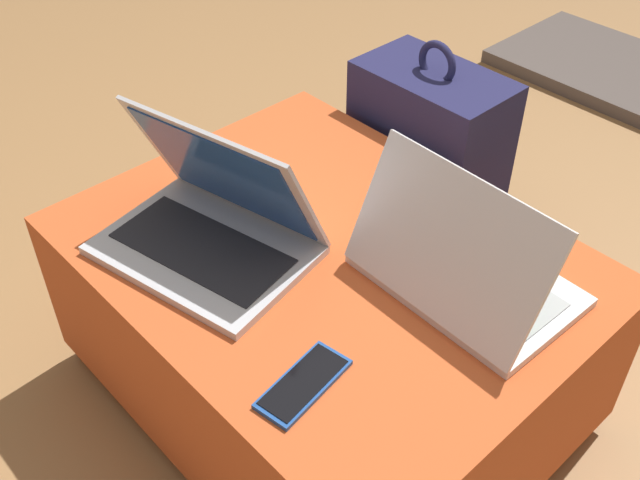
% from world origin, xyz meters
% --- Properties ---
extents(ground_plane, '(14.00, 14.00, 0.00)m').
position_xyz_m(ground_plane, '(0.00, 0.00, 0.00)').
color(ground_plane, '#9E7042').
extents(ottoman, '(0.90, 0.70, 0.39)m').
position_xyz_m(ottoman, '(0.00, 0.00, 0.20)').
color(ottoman, maroon).
rests_on(ottoman, ground_plane).
extents(laptop_near, '(0.40, 0.33, 0.25)m').
position_xyz_m(laptop_near, '(-0.14, -0.14, 0.44)').
color(laptop_near, silver).
rests_on(laptop_near, ottoman).
extents(laptop_far, '(0.35, 0.24, 0.23)m').
position_xyz_m(laptop_far, '(0.22, 0.09, 0.44)').
color(laptop_far, silver).
rests_on(laptop_far, ottoman).
extents(cell_phone, '(0.09, 0.16, 0.01)m').
position_xyz_m(cell_phone, '(0.20, -0.23, 0.39)').
color(cell_phone, '#1E4C9E').
rests_on(cell_phone, ottoman).
extents(backpack, '(0.34, 0.25, 0.57)m').
position_xyz_m(backpack, '(-0.17, 0.49, 0.24)').
color(backpack, '#23234C').
rests_on(backpack, ground_plane).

